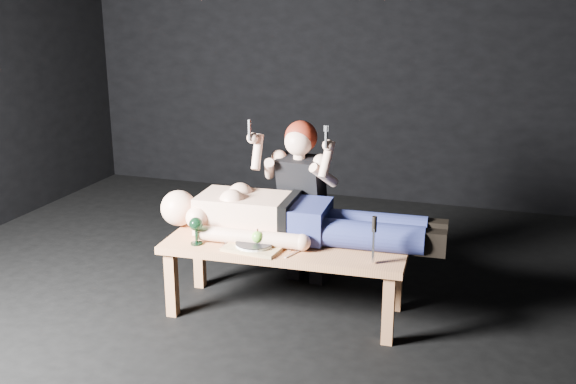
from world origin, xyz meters
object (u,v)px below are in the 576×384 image
Objects in this scene: serving_tray at (254,247)px; carving_knife at (374,240)px; kneeling_woman at (306,201)px; lying_man at (298,214)px; goblet at (196,231)px; table at (285,278)px.

serving_tray is 1.19× the size of carving_knife.
lying_man is at bearing -74.20° from kneeling_woman.
goblet is at bearing -119.58° from kneeling_woman.
lying_man reaches higher than goblet.
lying_man is 1.38× the size of kneeling_woman.
goblet reaches higher than serving_tray.
serving_tray is 1.94× the size of goblet.
serving_tray is at bearing 6.25° from goblet.
goblet is at bearing -153.28° from lying_man.
table is 0.39m from lying_man.
lying_man is 9.49× the size of goblet.
kneeling_woman is at bearing 96.36° from lying_man.
kneeling_woman is (-0.06, 0.35, -0.02)m from lying_man.
lying_man is (0.04, 0.12, 0.37)m from table.
carving_knife reaches higher than table.
table is 0.58m from kneeling_woman.
goblet is (-0.53, -0.30, -0.06)m from lying_man.
carving_knife is (1.04, 0.03, 0.05)m from goblet.
table is at bearing -81.65° from kneeling_woman.
carving_knife is (0.51, -0.27, -0.01)m from lying_man.
table is 1.25× the size of kneeling_woman.
kneeling_woman reaches higher than goblet.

